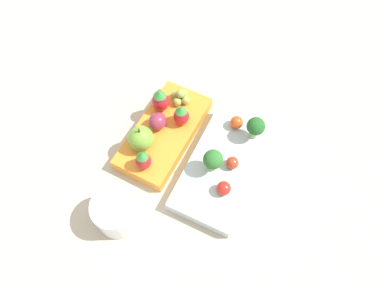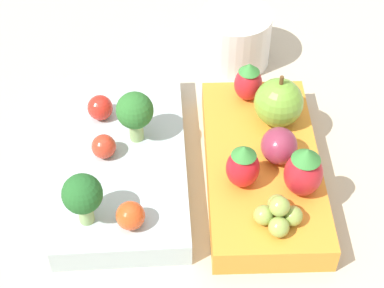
{
  "view_description": "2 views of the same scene",
  "coord_description": "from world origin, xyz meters",
  "px_view_note": "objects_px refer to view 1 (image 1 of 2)",
  "views": [
    {
      "loc": [
        0.27,
        0.16,
        0.59
      ],
      "look_at": [
        0.01,
        0.0,
        0.04
      ],
      "focal_mm": 32.0,
      "sensor_mm": 36.0,
      "label": 1
    },
    {
      "loc": [
        -0.41,
        -0.01,
        0.47
      ],
      "look_at": [
        0.01,
        0.0,
        0.04
      ],
      "focal_mm": 60.0,
      "sensor_mm": 36.0,
      "label": 2
    }
  ],
  "objects_px": {
    "strawberry_0": "(143,160)",
    "strawberry_1": "(160,101)",
    "plum": "(157,122)",
    "drinking_cup": "(117,212)",
    "broccoli_floret_0": "(256,127)",
    "strawberry_2": "(181,116)",
    "cherry_tomato_1": "(231,164)",
    "cherry_tomato_2": "(224,188)",
    "bento_box_fruit": "(163,134)",
    "cherry_tomato_0": "(237,122)",
    "broccoli_floret_1": "(213,160)",
    "grape_cluster": "(180,97)",
    "apple": "(141,138)",
    "bento_box_savoury": "(222,167)"
  },
  "relations": [
    {
      "from": "bento_box_fruit",
      "to": "strawberry_2",
      "type": "distance_m",
      "value": 0.05
    },
    {
      "from": "broccoli_floret_0",
      "to": "cherry_tomato_2",
      "type": "bearing_deg",
      "value": 2.38
    },
    {
      "from": "broccoli_floret_0",
      "to": "apple",
      "type": "relative_size",
      "value": 0.93
    },
    {
      "from": "cherry_tomato_2",
      "to": "drinking_cup",
      "type": "height_order",
      "value": "drinking_cup"
    },
    {
      "from": "broccoli_floret_0",
      "to": "strawberry_2",
      "type": "xyz_separation_m",
      "value": [
        0.05,
        -0.13,
        -0.01
      ]
    },
    {
      "from": "cherry_tomato_2",
      "to": "strawberry_2",
      "type": "relative_size",
      "value": 0.54
    },
    {
      "from": "cherry_tomato_0",
      "to": "strawberry_0",
      "type": "xyz_separation_m",
      "value": [
        0.16,
        -0.1,
        0.01
      ]
    },
    {
      "from": "bento_box_savoury",
      "to": "cherry_tomato_0",
      "type": "distance_m",
      "value": 0.09
    },
    {
      "from": "cherry_tomato_0",
      "to": "strawberry_1",
      "type": "distance_m",
      "value": 0.15
    },
    {
      "from": "apple",
      "to": "strawberry_1",
      "type": "height_order",
      "value": "apple"
    },
    {
      "from": "broccoli_floret_0",
      "to": "strawberry_1",
      "type": "xyz_separation_m",
      "value": [
        0.04,
        -0.18,
        -0.01
      ]
    },
    {
      "from": "cherry_tomato_2",
      "to": "cherry_tomato_1",
      "type": "bearing_deg",
      "value": -167.75
    },
    {
      "from": "strawberry_2",
      "to": "plum",
      "type": "distance_m",
      "value": 0.05
    },
    {
      "from": "broccoli_floret_1",
      "to": "strawberry_1",
      "type": "relative_size",
      "value": 1.03
    },
    {
      "from": "cherry_tomato_0",
      "to": "strawberry_0",
      "type": "distance_m",
      "value": 0.19
    },
    {
      "from": "cherry_tomato_1",
      "to": "plum",
      "type": "relative_size",
      "value": 0.63
    },
    {
      "from": "broccoli_floret_1",
      "to": "cherry_tomato_1",
      "type": "xyz_separation_m",
      "value": [
        -0.02,
        0.03,
        -0.02
      ]
    },
    {
      "from": "broccoli_floret_0",
      "to": "strawberry_1",
      "type": "relative_size",
      "value": 1.0
    },
    {
      "from": "plum",
      "to": "grape_cluster",
      "type": "height_order",
      "value": "plum"
    },
    {
      "from": "strawberry_2",
      "to": "drinking_cup",
      "type": "xyz_separation_m",
      "value": [
        0.21,
        0.0,
        -0.02
      ]
    },
    {
      "from": "cherry_tomato_0",
      "to": "cherry_tomato_2",
      "type": "bearing_deg",
      "value": 18.41
    },
    {
      "from": "plum",
      "to": "drinking_cup",
      "type": "xyz_separation_m",
      "value": [
        0.18,
        0.04,
        -0.01
      ]
    },
    {
      "from": "bento_box_savoury",
      "to": "cherry_tomato_2",
      "type": "height_order",
      "value": "cherry_tomato_2"
    },
    {
      "from": "broccoli_floret_0",
      "to": "strawberry_2",
      "type": "distance_m",
      "value": 0.14
    },
    {
      "from": "bento_box_savoury",
      "to": "strawberry_2",
      "type": "bearing_deg",
      "value": -108.27
    },
    {
      "from": "bento_box_fruit",
      "to": "cherry_tomato_2",
      "type": "height_order",
      "value": "cherry_tomato_2"
    },
    {
      "from": "apple",
      "to": "strawberry_0",
      "type": "relative_size",
      "value": 1.29
    },
    {
      "from": "bento_box_savoury",
      "to": "broccoli_floret_0",
      "type": "relative_size",
      "value": 4.59
    },
    {
      "from": "bento_box_savoury",
      "to": "bento_box_fruit",
      "type": "height_order",
      "value": "bento_box_fruit"
    },
    {
      "from": "grape_cluster",
      "to": "broccoli_floret_1",
      "type": "bearing_deg",
      "value": 52.83
    },
    {
      "from": "bento_box_savoury",
      "to": "strawberry_0",
      "type": "bearing_deg",
      "value": -57.22
    },
    {
      "from": "broccoli_floret_1",
      "to": "strawberry_1",
      "type": "height_order",
      "value": "same"
    },
    {
      "from": "apple",
      "to": "strawberry_1",
      "type": "distance_m",
      "value": 0.09
    },
    {
      "from": "cherry_tomato_2",
      "to": "apple",
      "type": "xyz_separation_m",
      "value": [
        -0.0,
        -0.17,
        0.01
      ]
    },
    {
      "from": "cherry_tomato_0",
      "to": "strawberry_0",
      "type": "relative_size",
      "value": 0.57
    },
    {
      "from": "cherry_tomato_1",
      "to": "strawberry_1",
      "type": "relative_size",
      "value": 0.44
    },
    {
      "from": "bento_box_fruit",
      "to": "strawberry_1",
      "type": "xyz_separation_m",
      "value": [
        -0.04,
        -0.03,
        0.04
      ]
    },
    {
      "from": "cherry_tomato_0",
      "to": "broccoli_floret_1",
      "type": "bearing_deg",
      "value": 2.94
    },
    {
      "from": "broccoli_floret_0",
      "to": "cherry_tomato_1",
      "type": "height_order",
      "value": "broccoli_floret_0"
    },
    {
      "from": "plum",
      "to": "drinking_cup",
      "type": "relative_size",
      "value": 0.46
    },
    {
      "from": "broccoli_floret_1",
      "to": "cherry_tomato_1",
      "type": "bearing_deg",
      "value": 125.61
    },
    {
      "from": "strawberry_1",
      "to": "strawberry_0",
      "type": "bearing_deg",
      "value": 20.21
    },
    {
      "from": "broccoli_floret_1",
      "to": "strawberry_0",
      "type": "relative_size",
      "value": 1.23
    },
    {
      "from": "bento_box_savoury",
      "to": "grape_cluster",
      "type": "distance_m",
      "value": 0.17
    },
    {
      "from": "cherry_tomato_1",
      "to": "strawberry_2",
      "type": "distance_m",
      "value": 0.13
    },
    {
      "from": "bento_box_fruit",
      "to": "cherry_tomato_2",
      "type": "relative_size",
      "value": 8.87
    },
    {
      "from": "cherry_tomato_1",
      "to": "apple",
      "type": "xyz_separation_m",
      "value": [
        0.05,
        -0.16,
        0.02
      ]
    },
    {
      "from": "broccoli_floret_0",
      "to": "strawberry_0",
      "type": "height_order",
      "value": "broccoli_floret_0"
    },
    {
      "from": "cherry_tomato_0",
      "to": "cherry_tomato_2",
      "type": "relative_size",
      "value": 1.0
    },
    {
      "from": "strawberry_0",
      "to": "strawberry_1",
      "type": "xyz_separation_m",
      "value": [
        -0.12,
        -0.04,
        0.0
      ]
    }
  ]
}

